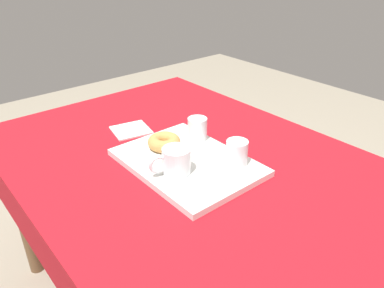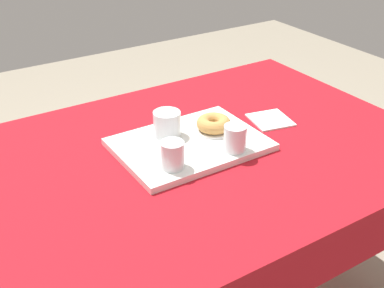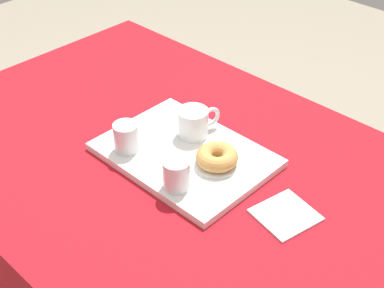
# 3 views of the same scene
# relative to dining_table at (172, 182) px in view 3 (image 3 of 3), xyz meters

# --- Properties ---
(dining_table) EXTENTS (1.55, 1.03, 0.73)m
(dining_table) POSITION_rel_dining_table_xyz_m (0.00, 0.00, 0.00)
(dining_table) COLOR #A8141E
(dining_table) RESTS_ON ground
(serving_tray) EXTENTS (0.46, 0.33, 0.02)m
(serving_tray) POSITION_rel_dining_table_xyz_m (-0.03, -0.03, 0.10)
(serving_tray) COLOR white
(serving_tray) RESTS_ON dining_table
(tea_mug_left) EXTENTS (0.09, 0.13, 0.08)m
(tea_mug_left) POSITION_rel_dining_table_xyz_m (0.01, -0.10, 0.15)
(tea_mug_left) COLOR white
(tea_mug_left) RESTS_ON serving_tray
(water_glass_near) EXTENTS (0.07, 0.07, 0.08)m
(water_glass_near) POSITION_rel_dining_table_xyz_m (-0.12, 0.09, 0.15)
(water_glass_near) COLOR white
(water_glass_near) RESTS_ON serving_tray
(water_glass_far) EXTENTS (0.07, 0.07, 0.08)m
(water_glass_far) POSITION_rel_dining_table_xyz_m (0.09, 0.08, 0.15)
(water_glass_far) COLOR white
(water_glass_far) RESTS_ON serving_tray
(donut_plate_left) EXTENTS (0.12, 0.12, 0.01)m
(donut_plate_left) POSITION_rel_dining_table_xyz_m (-0.13, -0.04, 0.11)
(donut_plate_left) COLOR white
(donut_plate_left) RESTS_ON serving_tray
(sugar_donut_left) EXTENTS (0.11, 0.11, 0.04)m
(sugar_donut_left) POSITION_rel_dining_table_xyz_m (-0.13, -0.04, 0.14)
(sugar_donut_left) COLOR tan
(sugar_donut_left) RESTS_ON donut_plate_left
(paper_napkin) EXTENTS (0.16, 0.16, 0.01)m
(paper_napkin) POSITION_rel_dining_table_xyz_m (-0.37, -0.03, 0.09)
(paper_napkin) COLOR white
(paper_napkin) RESTS_ON dining_table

